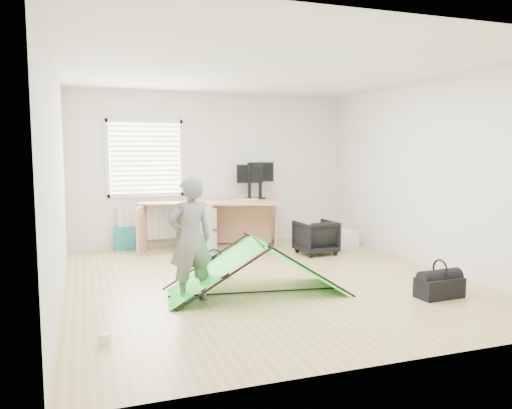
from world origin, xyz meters
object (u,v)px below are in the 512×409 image
object	(u,v)px
filing_cabinet	(199,227)
kite	(256,267)
laptop_bag	(214,267)
person	(190,239)
duffel_bag	(439,288)
office_chair	(316,237)
monitor_left	(250,187)
monitor_right	(260,185)
desk	(212,225)
thermos	(273,192)
storage_crate	(342,239)

from	to	relation	value
filing_cabinet	kite	size ratio (longest dim) A/B	0.37
kite	laptop_bag	distance (m)	0.94
filing_cabinet	person	bearing A→B (deg)	-86.60
duffel_bag	filing_cabinet	bearing A→B (deg)	116.35
office_chair	kite	bearing A→B (deg)	43.35
laptop_bag	monitor_left	bearing A→B (deg)	75.66
filing_cabinet	monitor_right	size ratio (longest dim) A/B	1.54
monitor_left	person	world-z (taller)	person
desk	kite	size ratio (longest dim) A/B	1.15
desk	monitor_right	distance (m)	1.15
monitor_left	person	bearing A→B (deg)	-101.29
monitor_left	thermos	bearing A→B (deg)	6.19
thermos	office_chair	bearing A→B (deg)	-73.27
person	storage_crate	size ratio (longest dim) A/B	2.78
laptop_bag	duffel_bag	world-z (taller)	laptop_bag
person	office_chair	bearing A→B (deg)	-153.62
laptop_bag	duffel_bag	size ratio (longest dim) A/B	0.73
duffel_bag	monitor_left	bearing A→B (deg)	101.89
thermos	duffel_bag	xyz separation A→B (m)	(0.60, -3.77, -0.81)
storage_crate	laptop_bag	bearing A→B (deg)	-153.87
desk	office_chair	xyz separation A→B (m)	(1.48, -1.05, -0.13)
desk	laptop_bag	size ratio (longest dim) A/B	6.16
storage_crate	laptop_bag	distance (m)	2.92
filing_cabinet	office_chair	distance (m)	1.97
filing_cabinet	person	world-z (taller)	person
kite	monitor_left	bearing A→B (deg)	81.92
desk	person	size ratio (longest dim) A/B	1.70
monitor_left	storage_crate	bearing A→B (deg)	-12.82
thermos	storage_crate	distance (m)	1.48
office_chair	laptop_bag	xyz separation A→B (m)	(-1.95, -0.94, -0.13)
monitor_left	laptop_bag	world-z (taller)	monitor_left
monitor_right	office_chair	xyz separation A→B (m)	(0.54, -1.20, -0.78)
desk	duffel_bag	distance (m)	4.12
desk	office_chair	distance (m)	1.82
filing_cabinet	kite	bearing A→B (deg)	-70.58
desk	monitor_right	bearing A→B (deg)	28.78
kite	duffel_bag	world-z (taller)	kite
desk	laptop_bag	bearing A→B (deg)	-83.34
monitor_left	storage_crate	xyz separation A→B (m)	(1.41, -0.84, -0.90)
thermos	duffel_bag	world-z (taller)	thermos
duffel_bag	laptop_bag	bearing A→B (deg)	139.27
storage_crate	desk	bearing A→B (deg)	161.73
desk	filing_cabinet	size ratio (longest dim) A/B	3.06
kite	thermos	bearing A→B (deg)	74.39
monitor_right	laptop_bag	distance (m)	2.72
office_chair	storage_crate	size ratio (longest dim) A/B	1.20
monitor_right	laptop_bag	world-z (taller)	monitor_right
desk	laptop_bag	xyz separation A→B (m)	(-0.47, -1.99, -0.26)
person	laptop_bag	xyz separation A→B (m)	(0.50, 0.92, -0.56)
office_chair	kite	distance (m)	2.46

